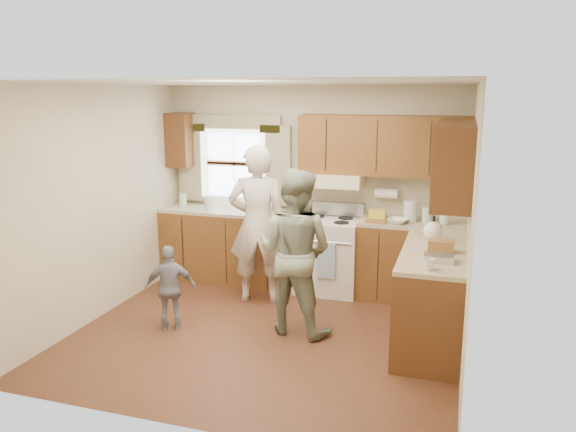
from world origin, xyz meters
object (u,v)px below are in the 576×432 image
(woman_left, at_px, (258,224))
(child, at_px, (170,288))
(stove, at_px, (329,254))
(woman_right, at_px, (295,252))

(woman_left, height_order, child, woman_left)
(stove, height_order, child, stove)
(woman_right, distance_m, child, 1.34)
(woman_left, xyz_separation_m, child, (-0.57, -1.05, -0.47))
(child, bearing_deg, stove, -154.14)
(woman_left, xyz_separation_m, woman_right, (0.66, -0.70, -0.08))
(stove, height_order, woman_right, woman_right)
(stove, xyz_separation_m, child, (-1.28, -1.64, -0.02))
(child, bearing_deg, woman_right, 169.96)
(stove, distance_m, child, 2.08)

